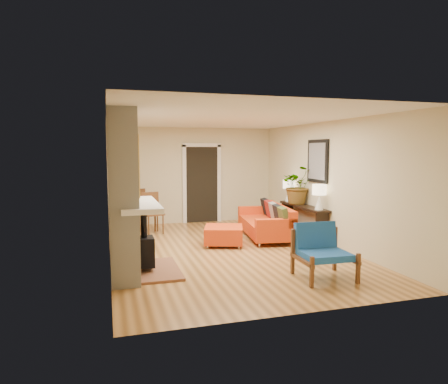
{
  "coord_description": "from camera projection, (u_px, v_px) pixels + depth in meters",
  "views": [
    {
      "loc": [
        -2.27,
        -7.48,
        1.99
      ],
      "look_at": [
        0.0,
        0.2,
        1.15
      ],
      "focal_mm": 32.0,
      "sensor_mm": 36.0,
      "label": 1
    }
  ],
  "objects": [
    {
      "name": "houseplant",
      "position": [
        298.0,
        185.0,
        9.39
      ],
      "size": [
        0.89,
        0.8,
        0.9
      ],
      "primitive_type": "imported",
      "rotation": [
        0.0,
        0.0,
        -0.12
      ],
      "color": "#1E5919",
      "rests_on": "console_table"
    },
    {
      "name": "ottoman",
      "position": [
        224.0,
        234.0,
        8.39
      ],
      "size": [
        0.98,
        0.98,
        0.4
      ],
      "color": "silver",
      "rests_on": "ground"
    },
    {
      "name": "room_shell",
      "position": [
        220.0,
        179.0,
        10.54
      ],
      "size": [
        6.5,
        6.5,
        6.5
      ],
      "color": "tan",
      "rests_on": "ground"
    },
    {
      "name": "lamp_near",
      "position": [
        319.0,
        194.0,
        8.49
      ],
      "size": [
        0.3,
        0.3,
        0.54
      ],
      "color": "white",
      "rests_on": "console_table"
    },
    {
      "name": "blue_chair",
      "position": [
        321.0,
        248.0,
        6.29
      ],
      "size": [
        0.84,
        0.83,
        0.84
      ],
      "color": "brown",
      "rests_on": "ground"
    },
    {
      "name": "lamp_far",
      "position": [
        289.0,
        188.0,
        9.9
      ],
      "size": [
        0.3,
        0.3,
        0.54
      ],
      "color": "white",
      "rests_on": "console_table"
    },
    {
      "name": "console_table",
      "position": [
        303.0,
        212.0,
        9.21
      ],
      "size": [
        0.34,
        1.85,
        0.72
      ],
      "color": "black",
      "rests_on": "ground"
    },
    {
      "name": "fireplace",
      "position": [
        125.0,
        198.0,
        6.34
      ],
      "size": [
        1.09,
        1.68,
        2.6
      ],
      "color": "white",
      "rests_on": "ground"
    },
    {
      "name": "dining_table",
      "position": [
        140.0,
        204.0,
        10.05
      ],
      "size": [
        1.08,
        1.87,
        0.98
      ],
      "color": "brown",
      "rests_on": "ground"
    },
    {
      "name": "sofa",
      "position": [
        268.0,
        222.0,
        9.16
      ],
      "size": [
        1.15,
        2.14,
        0.8
      ],
      "color": "silver",
      "rests_on": "ground"
    }
  ]
}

